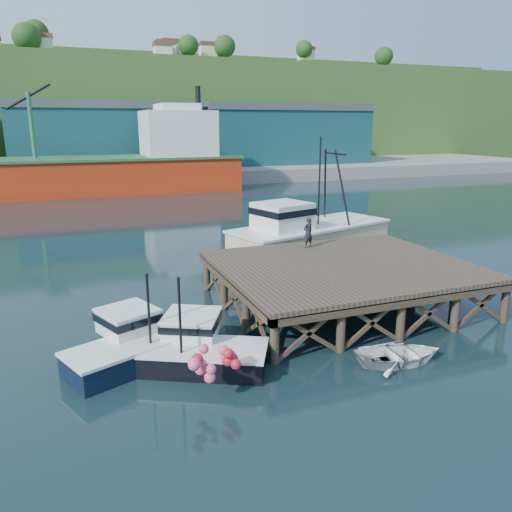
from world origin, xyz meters
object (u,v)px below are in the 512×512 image
dinghy (399,354)px  trawler (308,231)px  dockworker (308,232)px  boat_black (188,348)px  boat_navy (139,342)px

dinghy → trawler: bearing=-5.3°
dockworker → boat_black: bearing=23.5°
trawler → dockworker: trawler is taller
trawler → boat_navy: bearing=-154.4°
trawler → dockworker: (-3.10, -6.11, 1.33)m
boat_navy → boat_black: bearing=-56.2°
trawler → dinghy: 16.67m
boat_navy → boat_black: (1.63, -1.09, -0.05)m
boat_black → dinghy: bearing=7.3°
boat_navy → boat_black: boat_black is taller
boat_navy → dinghy: size_ratio=1.84×
boat_black → dockworker: bearing=67.3°
trawler → dinghy: trawler is taller
boat_navy → trawler: trawler is taller
boat_navy → dockworker: dockworker is taller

